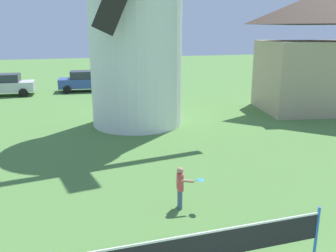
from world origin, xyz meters
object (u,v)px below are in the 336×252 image
object	(u,v)px
player_far	(181,185)
parked_car_silver	(2,85)
chapel	(318,54)
tennis_net	(200,247)
parked_car_blue	(86,81)

from	to	relation	value
player_far	parked_car_silver	size ratio (longest dim) A/B	0.26
chapel	parked_car_silver	bearing A→B (deg)	149.78
tennis_net	player_far	bearing A→B (deg)	77.90
parked_car_blue	parked_car_silver	bearing A→B (deg)	-176.71
chapel	parked_car_blue	bearing A→B (deg)	138.25
player_far	parked_car_blue	world-z (taller)	parked_car_blue
parked_car_blue	chapel	size ratio (longest dim) A/B	0.55
tennis_net	player_far	size ratio (longest dim) A/B	4.59
player_far	parked_car_silver	xyz separation A→B (m)	(-6.78, 19.68, 0.16)
parked_car_silver	chapel	distance (m)	21.16
tennis_net	parked_car_silver	world-z (taller)	parked_car_silver
tennis_net	parked_car_blue	bearing A→B (deg)	90.66
tennis_net	parked_car_blue	distance (m)	22.79
parked_car_silver	parked_car_blue	bearing A→B (deg)	3.29
tennis_net	parked_car_silver	xyz separation A→B (m)	(-6.19, 22.45, 0.12)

